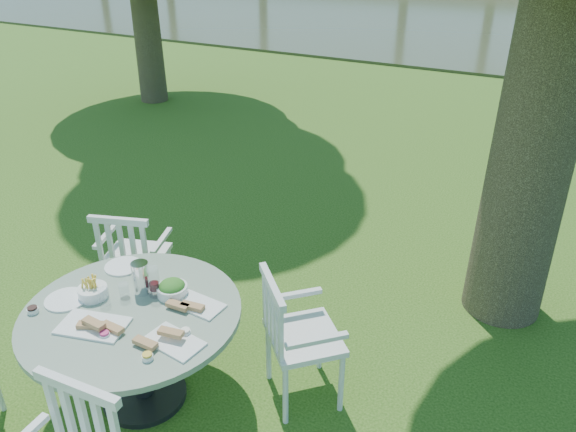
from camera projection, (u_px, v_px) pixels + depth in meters
name	position (u px, v px, depth m)	size (l,w,h in m)	color
ground	(277.00, 318.00, 4.57)	(140.00, 140.00, 0.00)	#1E410D
table	(134.00, 329.00, 3.55)	(1.36, 1.36, 0.73)	black
chair_ne	(290.00, 331.00, 3.57)	(0.65, 0.66, 0.95)	silver
chair_nw	(130.00, 255.00, 4.41)	(0.58, 0.56, 0.93)	silver
tableware	(132.00, 295.00, 3.55)	(1.18, 0.88, 0.22)	white
river	(548.00, 0.00, 22.62)	(100.00, 28.00, 0.12)	#323821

